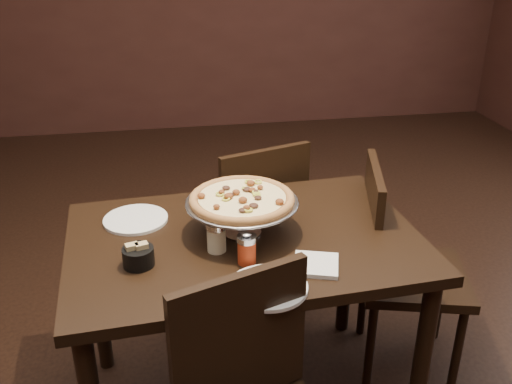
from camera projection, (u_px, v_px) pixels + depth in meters
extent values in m
cube|color=black|center=(245.00, 241.00, 2.02)|extent=(1.28, 0.90, 0.04)
cylinder|color=black|center=(421.00, 366.00, 2.00)|extent=(0.06, 0.06, 0.73)
cylinder|color=black|center=(98.00, 296.00, 2.38)|extent=(0.06, 0.06, 0.73)
cylinder|color=black|center=(347.00, 263.00, 2.61)|extent=(0.06, 0.06, 0.73)
cylinder|color=#B6B7BE|center=(242.00, 232.00, 2.04)|extent=(0.14, 0.14, 0.01)
cylinder|color=#B6B7BE|center=(242.00, 218.00, 2.01)|extent=(0.03, 0.03, 0.11)
cylinder|color=#B6B7BE|center=(242.00, 204.00, 1.99)|extent=(0.10, 0.10, 0.01)
cylinder|color=#9F9EA3|center=(242.00, 202.00, 1.99)|extent=(0.39, 0.39, 0.01)
torus|color=#9F9EA3|center=(242.00, 202.00, 1.98)|extent=(0.40, 0.40, 0.01)
cylinder|color=brown|center=(242.00, 200.00, 1.98)|extent=(0.36, 0.36, 0.01)
torus|color=brown|center=(242.00, 199.00, 1.98)|extent=(0.37, 0.37, 0.03)
cylinder|color=#E6C37E|center=(242.00, 198.00, 1.98)|extent=(0.31, 0.31, 0.01)
cylinder|color=beige|center=(217.00, 239.00, 1.91)|extent=(0.06, 0.06, 0.09)
cylinder|color=#B6B7BE|center=(216.00, 226.00, 1.89)|extent=(0.07, 0.07, 0.02)
ellipsoid|color=#B6B7BE|center=(216.00, 221.00, 1.88)|extent=(0.04, 0.04, 0.01)
cylinder|color=maroon|center=(247.00, 252.00, 1.84)|extent=(0.06, 0.06, 0.08)
cylinder|color=#B6B7BE|center=(247.00, 239.00, 1.82)|extent=(0.06, 0.06, 0.02)
ellipsoid|color=#B6B7BE|center=(247.00, 234.00, 1.81)|extent=(0.03, 0.03, 0.01)
cylinder|color=black|center=(138.00, 257.00, 1.83)|extent=(0.10, 0.10, 0.06)
cube|color=tan|center=(133.00, 253.00, 1.82)|extent=(0.05, 0.04, 0.07)
cube|color=tan|center=(142.00, 253.00, 1.83)|extent=(0.05, 0.04, 0.07)
cube|color=white|center=(316.00, 265.00, 1.83)|extent=(0.18, 0.18, 0.02)
cylinder|color=white|center=(136.00, 219.00, 2.12)|extent=(0.24, 0.24, 0.01)
cylinder|color=white|center=(268.00, 287.00, 1.72)|extent=(0.24, 0.24, 0.01)
cone|color=#B6B7BE|center=(255.00, 203.00, 1.97)|extent=(0.16, 0.16, 0.00)
cylinder|color=black|center=(255.00, 202.00, 1.97)|extent=(0.10, 0.11, 0.02)
cube|color=black|center=(246.00, 230.00, 2.75)|extent=(0.54, 0.54, 0.04)
cube|color=black|center=(265.00, 198.00, 2.48)|extent=(0.42, 0.16, 0.45)
cylinder|color=black|center=(260.00, 246.00, 3.06)|extent=(0.04, 0.04, 0.42)
cylinder|color=black|center=(201.00, 262.00, 2.91)|extent=(0.04, 0.04, 0.42)
cylinder|color=black|center=(294.00, 278.00, 2.78)|extent=(0.04, 0.04, 0.42)
cylinder|color=black|center=(230.00, 297.00, 2.63)|extent=(0.04, 0.04, 0.42)
cube|color=black|center=(240.00, 341.00, 1.63)|extent=(0.41, 0.17, 0.45)
cube|color=black|center=(413.00, 277.00, 2.37)|extent=(0.53, 0.53, 0.04)
cube|color=black|center=(371.00, 220.00, 2.28)|extent=(0.14, 0.42, 0.45)
cylinder|color=black|center=(457.00, 351.00, 2.30)|extent=(0.04, 0.04, 0.42)
cylinder|color=black|center=(440.00, 300.00, 2.61)|extent=(0.04, 0.04, 0.42)
cylinder|color=black|center=(370.00, 346.00, 2.33)|extent=(0.04, 0.04, 0.42)
cylinder|color=black|center=(363.00, 296.00, 2.64)|extent=(0.04, 0.04, 0.42)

